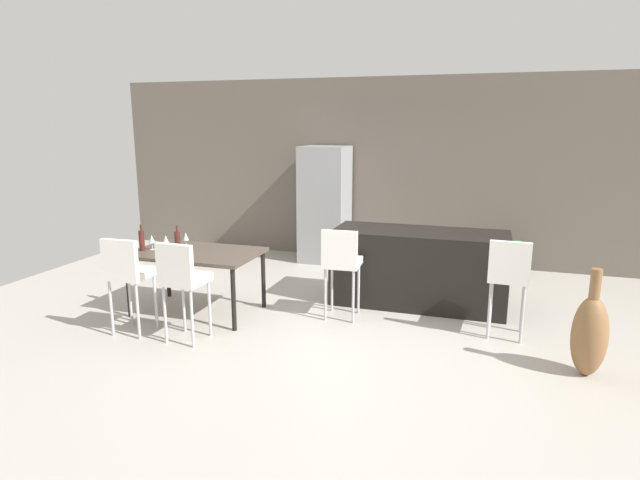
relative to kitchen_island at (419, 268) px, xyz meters
The scene contains 16 objects.
ground_plane 1.04m from the kitchen_island, 125.55° to the right, with size 10.00×10.00×0.00m, color #ADA89E.
back_wall 2.40m from the kitchen_island, 104.41° to the left, with size 10.00×0.12×2.90m, color #665B51.
kitchen_island is the anchor object (origin of this frame).
bar_chair_left 1.12m from the kitchen_island, 134.51° to the right, with size 0.42×0.42×1.05m.
bar_chair_middle 1.30m from the kitchen_island, 37.84° to the right, with size 0.42×0.42×1.05m.
dining_table 2.67m from the kitchen_island, 155.91° to the right, with size 1.45×0.90×0.74m.
dining_chair_near 3.36m from the kitchen_island, 145.42° to the right, with size 0.41×0.41×1.05m.
dining_chair_far 2.85m from the kitchen_island, 137.96° to the right, with size 0.42×0.42×1.05m.
wine_bottle_corner 3.32m from the kitchen_island, 157.78° to the right, with size 0.06×0.06×0.31m.
wine_bottle_inner 2.92m from the kitchen_island, 158.80° to the right, with size 0.07×0.07×0.28m.
wine_glass_left 2.85m from the kitchen_island, 160.64° to the right, with size 0.07×0.07×0.17m.
wine_glass_middle 3.05m from the kitchen_island, 157.90° to the right, with size 0.07×0.07×0.17m.
wine_glass_right 3.21m from the kitchen_island, 158.36° to the right, with size 0.07×0.07×0.17m.
refrigerator 2.46m from the kitchen_island, 135.93° to the left, with size 0.72×0.68×1.84m, color #939699.
floor_vase 2.22m from the kitchen_island, 40.70° to the right, with size 0.30×0.30×0.98m.
potted_plant 2.06m from the kitchen_island, 54.47° to the left, with size 0.33×0.33×0.54m.
Camera 1 is at (1.31, -5.54, 2.19)m, focal length 29.67 mm.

